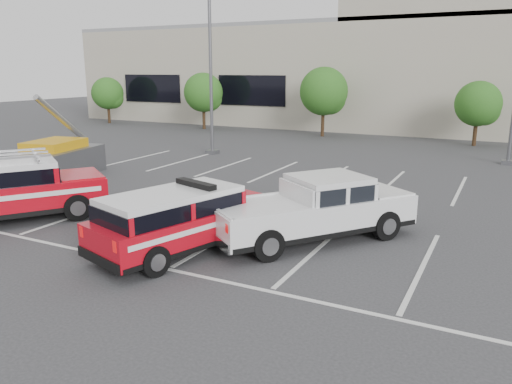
% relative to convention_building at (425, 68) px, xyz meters
% --- Properties ---
extents(ground, '(120.00, 120.00, 0.00)m').
position_rel_convention_building_xyz_m(ground, '(-0.18, -31.86, -4.72)').
color(ground, '#303032').
rests_on(ground, ground).
extents(stall_markings, '(23.00, 15.00, 0.01)m').
position_rel_convention_building_xyz_m(stall_markings, '(-0.18, -27.36, -4.71)').
color(stall_markings, silver).
rests_on(stall_markings, ground).
extents(convention_building, '(60.00, 16.99, 13.20)m').
position_rel_convention_building_xyz_m(convention_building, '(0.00, 0.00, 0.00)').
color(convention_building, '#B3AD97').
rests_on(convention_building, ground).
extents(tree_far_left, '(2.77, 2.77, 3.99)m').
position_rel_convention_building_xyz_m(tree_far_left, '(-25.09, -9.82, -2.22)').
color(tree_far_left, '#3F2B19').
rests_on(tree_far_left, ground).
extents(tree_left, '(3.07, 3.07, 4.42)m').
position_rel_convention_building_xyz_m(tree_left, '(-15.09, -9.82, -1.95)').
color(tree_left, '#3F2B19').
rests_on(tree_left, ground).
extents(tree_mid_left, '(3.37, 3.37, 4.85)m').
position_rel_convention_building_xyz_m(tree_mid_left, '(-5.09, -9.82, -1.68)').
color(tree_mid_left, '#3F2B19').
rests_on(tree_mid_left, ground).
extents(tree_mid_right, '(2.77, 2.77, 3.99)m').
position_rel_convention_building_xyz_m(tree_mid_right, '(4.91, -9.82, -2.22)').
color(tree_mid_right, '#3F2B19').
rests_on(tree_mid_right, ground).
extents(light_pole_left, '(0.90, 0.60, 10.24)m').
position_rel_convention_building_xyz_m(light_pole_left, '(-8.18, -19.86, 0.47)').
color(light_pole_left, '#59595E').
rests_on(light_pole_left, ground).
extents(fire_chief_suv, '(3.27, 5.44, 1.80)m').
position_rel_convention_building_xyz_m(fire_chief_suv, '(-0.58, -33.45, -3.98)').
color(fire_chief_suv, '#B00815').
rests_on(fire_chief_suv, ground).
extents(white_pickup, '(5.09, 5.82, 1.78)m').
position_rel_convention_building_xyz_m(white_pickup, '(2.12, -31.05, -4.01)').
color(white_pickup, silver).
rests_on(white_pickup, ground).
extents(ladder_suv, '(4.83, 5.68, 2.14)m').
position_rel_convention_building_xyz_m(ladder_suv, '(-7.02, -33.73, -3.86)').
color(ladder_suv, '#B00815').
rests_on(ladder_suv, ground).
extents(utility_rig, '(3.76, 4.70, 3.65)m').
position_rel_convention_building_xyz_m(utility_rig, '(-11.22, -28.37, -3.99)').
color(utility_rig, '#59595E').
rests_on(utility_rig, ground).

